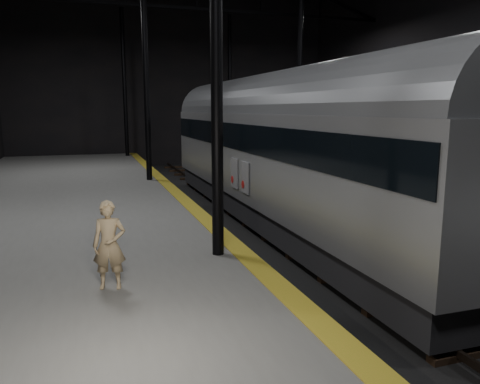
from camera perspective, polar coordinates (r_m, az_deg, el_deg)
name	(u,v)px	position (r m, az deg, el deg)	size (l,w,h in m)	color
ground	(295,237)	(15.94, 6.74, -5.50)	(44.00, 44.00, 0.00)	black
platform_left	(56,242)	(14.43, -21.49, -5.74)	(9.00, 43.80, 1.00)	#565654
platform_right	(473,208)	(20.10, 26.57, -1.78)	(9.00, 43.80, 1.00)	#565654
tactile_strip	(201,215)	(14.65, -4.80, -2.80)	(0.50, 43.80, 0.01)	olive
track	(295,235)	(15.92, 6.75, -5.26)	(2.40, 43.00, 0.24)	#3F3328
train	(276,143)	(17.08, 4.36, 5.92)	(3.04, 20.33, 5.43)	#ABADB3
woman	(109,245)	(8.89, -15.64, -6.24)	(0.60, 0.39, 1.64)	tan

